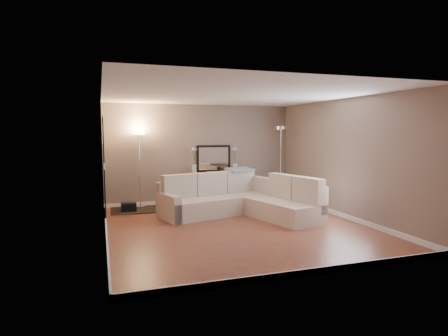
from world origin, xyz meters
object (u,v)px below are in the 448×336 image
object	(u,v)px
floor_lamp_unlit	(281,148)
floor_lamp_lit	(139,154)
sectional_sofa	(240,200)
console_table	(212,186)

from	to	relation	value
floor_lamp_unlit	floor_lamp_lit	bearing A→B (deg)	174.90
floor_lamp_lit	floor_lamp_unlit	size ratio (longest dim) A/B	0.93
sectional_sofa	floor_lamp_unlit	xyz separation A→B (m)	(1.67, 1.29, 1.09)
console_table	floor_lamp_lit	size ratio (longest dim) A/B	0.70
sectional_sofa	floor_lamp_unlit	distance (m)	2.37
floor_lamp_unlit	console_table	bearing A→B (deg)	171.02
console_table	floor_lamp_unlit	xyz separation A→B (m)	(1.86, -0.29, 0.99)
floor_lamp_lit	sectional_sofa	bearing A→B (deg)	-38.23
sectional_sofa	floor_lamp_lit	bearing A→B (deg)	141.77
console_table	floor_lamp_unlit	size ratio (longest dim) A/B	0.65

